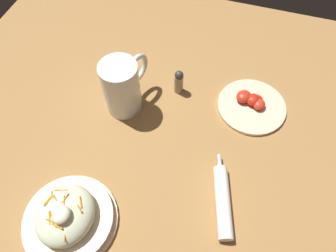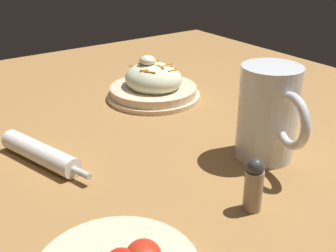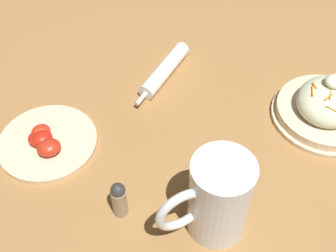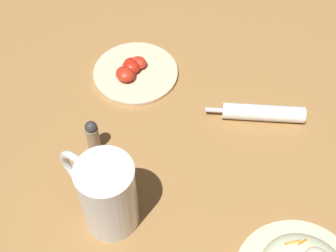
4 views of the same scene
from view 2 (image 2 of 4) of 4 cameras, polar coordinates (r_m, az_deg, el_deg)
ground_plane at (r=0.77m, az=-4.28°, el=-2.67°), size 1.43×1.43×0.00m
salad_plate at (r=0.97m, az=-1.99°, el=5.57°), size 0.22×0.22×0.10m
beer_mug at (r=0.72m, az=13.41°, el=1.03°), size 0.16×0.10×0.16m
napkin_roll at (r=0.73m, az=-16.89°, el=-3.56°), size 0.20×0.08×0.03m
salt_shaker at (r=0.59m, az=11.55°, el=-7.72°), size 0.03×0.03×0.08m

